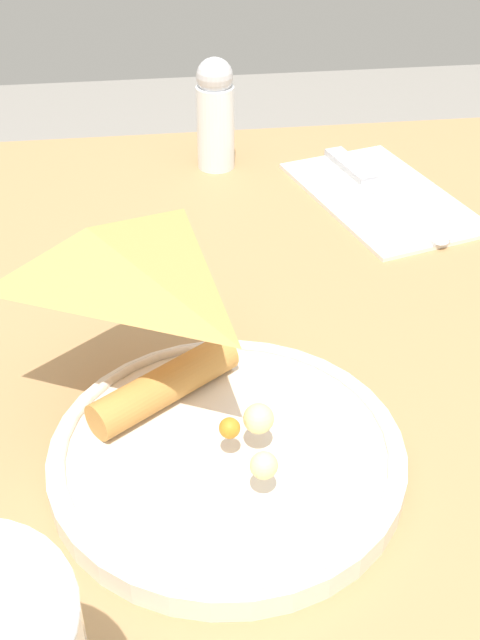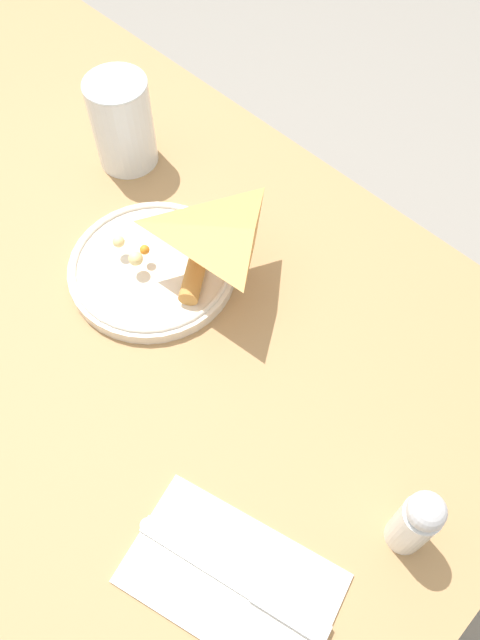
# 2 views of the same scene
# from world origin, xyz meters

# --- Properties ---
(plate_pizza) EXTENTS (0.21, 0.21, 0.05)m
(plate_pizza) POSITION_xyz_m (-0.07, -0.04, 0.77)
(plate_pizza) COLOR silver
(plate_pizza) RESTS_ON dining_table
(napkin_folded) EXTENTS (0.23, 0.17, 0.00)m
(napkin_folded) POSITION_xyz_m (-0.41, 0.15, 0.76)
(napkin_folded) COLOR white
(napkin_folded) RESTS_ON dining_table
(butter_knife) EXTENTS (0.21, 0.07, 0.01)m
(butter_knife) POSITION_xyz_m (-0.42, 0.15, 0.76)
(butter_knife) COLOR #B2B2B7
(butter_knife) RESTS_ON napkin_folded
(salt_shaker) EXTENTS (0.04, 0.04, 0.11)m
(salt_shaker) POSITION_xyz_m (-0.50, -0.00, 0.81)
(salt_shaker) COLOR white
(salt_shaker) RESTS_ON dining_table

